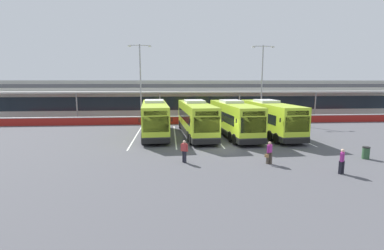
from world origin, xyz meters
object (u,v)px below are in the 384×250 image
at_px(coach_bus_left_centre, 196,119).
at_px(pedestrian_in_dark_coat, 342,160).
at_px(pedestrian_child, 184,151).
at_px(lamp_post_centre, 262,78).
at_px(coach_bus_centre, 233,119).
at_px(lamp_post_west, 140,78).
at_px(coach_bus_right_centre, 269,119).
at_px(pedestrian_with_handbag, 269,152).
at_px(coach_bus_leftmost, 155,119).
at_px(litter_bin, 366,153).

xyz_separation_m(coach_bus_left_centre, pedestrian_in_dark_coat, (7.96, -13.77, -0.91)).
bearing_deg(coach_bus_left_centre, pedestrian_child, -99.92).
xyz_separation_m(coach_bus_left_centre, lamp_post_centre, (10.72, 10.55, 4.50)).
xyz_separation_m(coach_bus_centre, lamp_post_west, (-10.96, 11.43, 4.50)).
bearing_deg(coach_bus_right_centre, pedestrian_child, -134.35).
relative_size(pedestrian_with_handbag, pedestrian_child, 1.00).
xyz_separation_m(coach_bus_centre, pedestrian_in_dark_coat, (3.91, -13.36, -0.91)).
distance_m(coach_bus_left_centre, coach_bus_right_centre, 8.07).
bearing_deg(pedestrian_child, pedestrian_in_dark_coat, -19.01).
relative_size(pedestrian_with_handbag, lamp_post_west, 0.15).
xyz_separation_m(pedestrian_child, lamp_post_centre, (12.54, 20.96, 5.42)).
height_order(pedestrian_in_dark_coat, pedestrian_child, same).
height_order(coach_bus_leftmost, coach_bus_right_centre, same).
relative_size(pedestrian_in_dark_coat, lamp_post_west, 0.15).
xyz_separation_m(pedestrian_child, lamp_post_west, (-5.09, 21.41, 5.42)).
bearing_deg(lamp_post_centre, coach_bus_centre, -121.30).
relative_size(coach_bus_centre, pedestrian_in_dark_coat, 7.59).
xyz_separation_m(pedestrian_with_handbag, litter_bin, (7.80, 0.74, -0.39)).
xyz_separation_m(coach_bus_right_centre, pedestrian_with_handbag, (-3.91, -10.98, -0.93)).
xyz_separation_m(coach_bus_left_centre, pedestrian_with_handbag, (4.15, -11.28, -0.93)).
height_order(coach_bus_centre, lamp_post_centre, lamp_post_centre).
distance_m(coach_bus_leftmost, pedestrian_with_handbag, 14.74).
distance_m(coach_bus_centre, coach_bus_right_centre, 4.01).
relative_size(coach_bus_centre, pedestrian_with_handbag, 7.59).
distance_m(pedestrian_child, litter_bin, 13.77).
bearing_deg(coach_bus_left_centre, coach_bus_right_centre, -2.11).
bearing_deg(litter_bin, coach_bus_leftmost, 145.74).
xyz_separation_m(coach_bus_left_centre, lamp_post_west, (-6.91, 11.01, 4.50)).
bearing_deg(pedestrian_child, coach_bus_centre, 59.56).
bearing_deg(pedestrian_child, lamp_post_west, 103.37).
xyz_separation_m(coach_bus_left_centre, coach_bus_centre, (4.05, -0.42, 0.00)).
relative_size(coach_bus_right_centre, pedestrian_with_handbag, 7.59).
height_order(coach_bus_leftmost, pedestrian_child, coach_bus_leftmost).
height_order(pedestrian_with_handbag, lamp_post_west, lamp_post_west).
bearing_deg(lamp_post_west, coach_bus_centre, -46.19).
distance_m(pedestrian_with_handbag, pedestrian_child, 6.03).
distance_m(coach_bus_leftmost, coach_bus_right_centre, 12.56).
relative_size(coach_bus_left_centre, pedestrian_in_dark_coat, 7.59).
bearing_deg(coach_bus_leftmost, pedestrian_child, -76.51).
distance_m(coach_bus_left_centre, pedestrian_with_handbag, 12.06).
distance_m(coach_bus_left_centre, pedestrian_in_dark_coat, 15.93).
height_order(pedestrian_child, litter_bin, pedestrian_child).
height_order(coach_bus_right_centre, pedestrian_child, coach_bus_right_centre).
height_order(pedestrian_in_dark_coat, lamp_post_west, lamp_post_west).
bearing_deg(coach_bus_right_centre, coach_bus_centre, -178.31).
height_order(coach_bus_right_centre, pedestrian_in_dark_coat, coach_bus_right_centre).
relative_size(coach_bus_centre, lamp_post_west, 1.12).
bearing_deg(coach_bus_leftmost, coach_bus_centre, -7.05).
bearing_deg(lamp_post_west, coach_bus_right_centre, -37.07).
bearing_deg(coach_bus_centre, pedestrian_with_handbag, -89.47).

